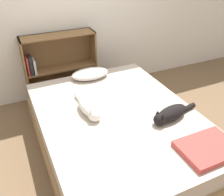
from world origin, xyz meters
The scene contains 8 objects.
ground_plane centered at (0.00, 0.00, 0.00)m, with size 8.00×8.00×0.00m, color brown.
wall_back centered at (0.00, 1.50, 1.25)m, with size 8.00×0.06×2.50m.
bed centered at (0.00, 0.00, 0.24)m, with size 1.53×2.05×0.49m.
pillow centered at (0.02, 0.85, 0.54)m, with size 0.47×0.29×0.11m.
cat_light centered at (-0.26, 0.14, 0.55)m, with size 0.17×0.56×0.15m.
cat_dark centered at (0.41, -0.28, 0.55)m, with size 0.55×0.22×0.14m.
bookshelf centered at (-0.25, 1.38, 0.48)m, with size 0.96×0.26×0.94m.
blanket_fold centered at (0.44, -0.76, 0.51)m, with size 0.48×0.35×0.05m.
Camera 1 is at (-0.90, -1.80, 1.93)m, focal length 40.00 mm.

